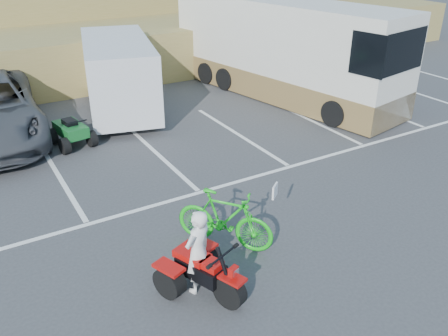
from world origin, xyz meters
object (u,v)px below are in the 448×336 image
rider (198,252)px  rv_motorhome (283,56)px  red_trike_atv (206,292)px  green_dirt_bike (225,219)px  quad_atv_green (73,145)px  cargo_trailer (119,74)px  quad_atv_blue (29,137)px

rider → rv_motorhome: size_ratio=0.16×
red_trike_atv → rv_motorhome: size_ratio=0.16×
green_dirt_bike → rv_motorhome: (6.73, 7.19, 0.88)m
rv_motorhome → quad_atv_green: bearing=174.3°
rider → cargo_trailer: size_ratio=0.28×
green_dirt_bike → quad_atv_blue: green_dirt_bike is taller
red_trike_atv → quad_atv_blue: (-1.33, 8.77, 0.00)m
red_trike_atv → green_dirt_bike: 1.55m
cargo_trailer → rv_motorhome: (5.81, -1.30, 0.16)m
quad_atv_green → rider: bearing=-97.2°
red_trike_atv → cargo_trailer: bearing=57.2°
rv_motorhome → quad_atv_blue: rv_motorhome is taller
red_trike_atv → rider: bearing=90.0°
red_trike_atv → green_dirt_bike: (0.99, 1.03, 0.60)m
rider → rv_motorhome: 11.23m
rider → green_dirt_bike: (1.05, 0.89, -0.19)m
rider → quad_atv_blue: bearing=-103.0°
red_trike_atv → rider: (-0.05, 0.14, 0.79)m
green_dirt_bike → quad_atv_blue: size_ratio=1.38×
rv_motorhome → green_dirt_bike: bearing=-144.0°
rv_motorhome → rider: bearing=-144.8°
cargo_trailer → quad_atv_green: cargo_trailer is taller
green_dirt_bike → quad_atv_green: (-1.32, 6.46, -0.60)m
cargo_trailer → red_trike_atv: bearing=-87.0°
rider → cargo_trailer: 9.60m
cargo_trailer → rv_motorhome: 5.95m
red_trike_atv → green_dirt_bike: size_ratio=0.77×
rider → cargo_trailer: cargo_trailer is taller
cargo_trailer → quad_atv_blue: 3.58m
rider → quad_atv_green: 7.40m
rider → green_dirt_bike: rider is taller
rider → quad_atv_blue: (-1.28, 8.63, -0.79)m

